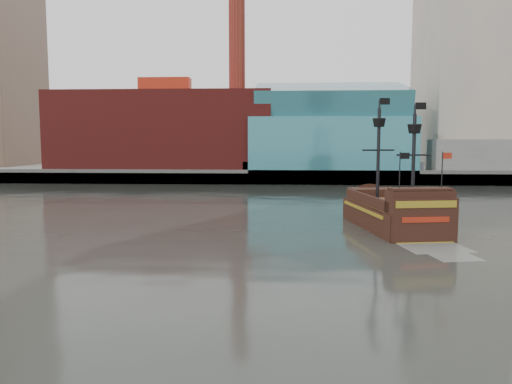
{
  "coord_description": "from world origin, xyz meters",
  "views": [
    {
      "loc": [
        1.34,
        -25.99,
        7.72
      ],
      "look_at": [
        -0.68,
        10.22,
        4.0
      ],
      "focal_mm": 35.0,
      "sensor_mm": 36.0,
      "label": 1
    }
  ],
  "objects": [
    {
      "name": "ground",
      "position": [
        0.0,
        0.0,
        0.0
      ],
      "size": [
        400.0,
        400.0,
        0.0
      ],
      "primitive_type": "plane",
      "color": "#252824",
      "rests_on": "ground"
    },
    {
      "name": "seawall",
      "position": [
        0.0,
        62.5,
        1.3
      ],
      "size": [
        220.0,
        1.0,
        2.6
      ],
      "primitive_type": "cube",
      "color": "#4C4C49",
      "rests_on": "ground"
    },
    {
      "name": "pirate_ship",
      "position": [
        11.05,
        18.13,
        1.12
      ],
      "size": [
        7.53,
        17.15,
        12.41
      ],
      "rotation": [
        0.0,
        0.0,
        0.16
      ],
      "color": "black",
      "rests_on": "ground"
    },
    {
      "name": "promenade_far",
      "position": [
        0.0,
        92.0,
        1.0
      ],
      "size": [
        220.0,
        60.0,
        2.0
      ],
      "primitive_type": "cube",
      "color": "slate",
      "rests_on": "ground"
    },
    {
      "name": "skyline",
      "position": [
        5.21,
        84.56,
        24.55
      ],
      "size": [
        149.0,
        45.0,
        62.0
      ],
      "color": "brown",
      "rests_on": "promenade_far"
    }
  ]
}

